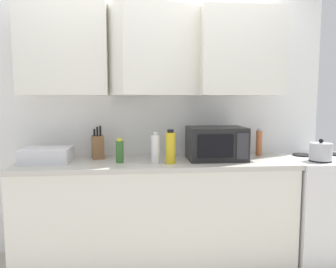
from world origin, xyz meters
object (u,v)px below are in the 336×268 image
object	(u,v)px
stove_range	(327,207)
kettle	(321,151)
bottle_yellow_mustard	(170,147)
knife_block	(98,147)
microwave	(216,143)
bottle_white_jar	(155,149)
dish_rack	(47,155)
bottle_green_oil	(120,151)
bottle_spice_jar	(259,143)

from	to	relation	value
stove_range	kettle	size ratio (longest dim) A/B	5.07
bottle_yellow_mustard	knife_block	bearing A→B (deg)	155.27
microwave	knife_block	world-z (taller)	knife_block
stove_range	bottle_white_jar	world-z (taller)	bottle_white_jar
microwave	dish_rack	distance (m)	1.41
dish_rack	kettle	bearing A→B (deg)	-4.06
bottle_yellow_mustard	bottle_white_jar	xyz separation A→B (m)	(-0.12, 0.03, -0.01)
microwave	bottle_green_oil	bearing A→B (deg)	-174.97
stove_range	microwave	xyz separation A→B (m)	(-1.02, 0.03, 0.59)
stove_range	bottle_green_oil	xyz separation A→B (m)	(-1.83, -0.04, 0.54)
microwave	dish_rack	size ratio (longest dim) A/B	1.26
stove_range	kettle	distance (m)	0.58
kettle	knife_block	world-z (taller)	knife_block
knife_block	stove_range	bearing A→B (deg)	-4.73
bottle_spice_jar	bottle_yellow_mustard	bearing A→B (deg)	-160.74
microwave	knife_block	xyz separation A→B (m)	(-1.02, 0.14, -0.04)
dish_rack	bottle_spice_jar	xyz separation A→B (m)	(1.85, 0.17, 0.06)
bottle_white_jar	bottle_yellow_mustard	bearing A→B (deg)	-15.85
bottle_spice_jar	bottle_white_jar	distance (m)	1.01
dish_rack	bottle_green_oil	bearing A→B (deg)	-5.92
dish_rack	bottle_white_jar	xyz separation A→B (m)	(0.88, -0.10, 0.06)
dish_rack	bottle_yellow_mustard	world-z (taller)	bottle_yellow_mustard
bottle_spice_jar	bottle_green_oil	xyz separation A→B (m)	(-1.26, -0.23, -0.02)
stove_range	dish_rack	xyz separation A→B (m)	(-2.43, 0.02, 0.51)
bottle_yellow_mustard	bottle_spice_jar	bearing A→B (deg)	19.26
bottle_green_oil	bottle_white_jar	bearing A→B (deg)	-7.29
kettle	bottle_spice_jar	world-z (taller)	bottle_spice_jar
stove_range	knife_block	distance (m)	2.11
dish_rack	knife_block	distance (m)	0.42
microwave	dish_rack	bearing A→B (deg)	-179.58
kettle	bottle_yellow_mustard	bearing A→B (deg)	178.74
stove_range	microwave	bearing A→B (deg)	178.30
bottle_yellow_mustard	dish_rack	bearing A→B (deg)	172.48
bottle_yellow_mustard	stove_range	bearing A→B (deg)	4.51
bottle_yellow_mustard	bottle_white_jar	bearing A→B (deg)	164.15
bottle_green_oil	kettle	bearing A→B (deg)	-3.39
kettle	microwave	xyz separation A→B (m)	(-0.85, 0.17, 0.06)
bottle_spice_jar	bottle_green_oil	distance (m)	1.28
knife_block	bottle_yellow_mustard	size ratio (longest dim) A/B	1.05
kettle	knife_block	xyz separation A→B (m)	(-1.86, 0.31, 0.02)
bottle_green_oil	stove_range	bearing A→B (deg)	1.30
dish_rack	bottle_spice_jar	bearing A→B (deg)	5.09
microwave	bottle_white_jar	xyz separation A→B (m)	(-0.53, -0.11, -0.02)
bottle_spice_jar	microwave	bearing A→B (deg)	-160.76
kettle	dish_rack	xyz separation A→B (m)	(-2.26, 0.16, -0.02)
stove_range	knife_block	bearing A→B (deg)	175.27
stove_range	bottle_yellow_mustard	xyz separation A→B (m)	(-1.42, -0.11, 0.58)
knife_block	dish_rack	bearing A→B (deg)	-159.36
stove_range	dish_rack	size ratio (longest dim) A/B	2.40
kettle	knife_block	distance (m)	1.89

